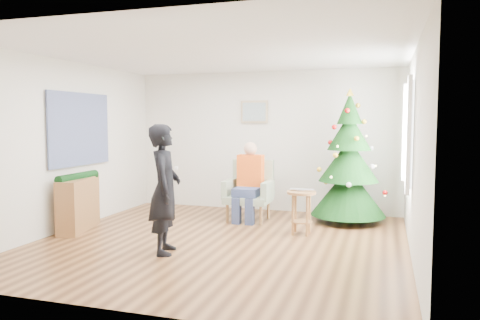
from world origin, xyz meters
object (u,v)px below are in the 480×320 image
(christmas_tree, at_px, (349,162))
(armchair, at_px, (249,198))
(standing_man, at_px, (165,189))
(console, at_px, (78,204))
(stool, at_px, (301,212))

(christmas_tree, bearing_deg, armchair, -168.50)
(standing_man, bearing_deg, console, 50.41)
(christmas_tree, relative_size, console, 2.22)
(armchair, height_order, standing_man, standing_man)
(christmas_tree, xyz_separation_m, console, (-3.92, -1.83, -0.60))
(christmas_tree, distance_m, armchair, 1.76)
(armchair, bearing_deg, standing_man, -101.51)
(armchair, bearing_deg, console, -146.77)
(stool, bearing_deg, standing_man, -134.80)
(stool, bearing_deg, console, -167.21)
(console, bearing_deg, armchair, 19.05)
(console, bearing_deg, christmas_tree, 11.03)
(christmas_tree, height_order, standing_man, christmas_tree)
(console, bearing_deg, standing_man, -35.81)
(armchair, relative_size, console, 1.01)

